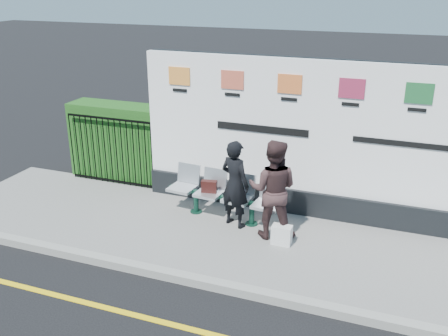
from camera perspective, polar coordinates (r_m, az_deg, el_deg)
name	(u,v)px	position (r m, az deg, el deg)	size (l,w,h in m)	color
pavement	(299,250)	(8.85, 8.60, -9.23)	(14.00, 3.00, 0.12)	slate
kerb	(277,298)	(7.61, 6.09, -14.59)	(14.00, 0.18, 0.14)	gray
billboard	(346,155)	(9.44, 13.78, 1.47)	(8.00, 0.30, 3.00)	black
hedge	(121,141)	(11.63, -11.67, 3.02)	(2.35, 0.70, 1.70)	#1F5319
railing	(111,151)	(11.30, -12.83, 1.96)	(2.05, 0.06, 1.54)	black
bench	(223,206)	(9.59, -0.09, -4.42)	(2.28, 0.59, 0.49)	silver
woman_left	(235,184)	(9.10, 1.27, -1.84)	(0.60, 0.40, 1.66)	black
woman_right	(273,189)	(8.73, 5.61, -2.44)	(0.88, 0.68, 1.80)	#3C2727
handbag_brown	(209,186)	(9.56, -1.70, -2.12)	(0.30, 0.13, 0.23)	black
carrier_bag_white	(282,235)	(8.79, 6.61, -7.60)	(0.34, 0.21, 0.34)	silver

